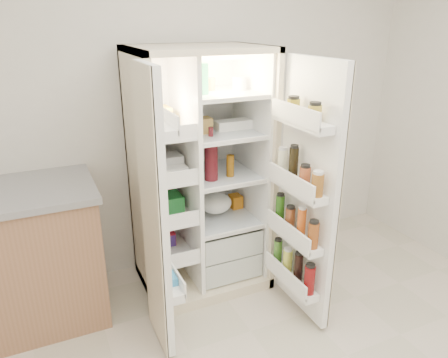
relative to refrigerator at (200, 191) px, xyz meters
name	(u,v)px	position (x,y,z in m)	size (l,w,h in m)	color
wall_back	(188,103)	(0.05, 0.35, 0.61)	(4.00, 0.02, 2.70)	silver
refrigerator	(200,191)	(0.00, 0.00, 0.00)	(0.92, 0.70, 1.80)	beige
freezer_door	(155,217)	(-0.51, -0.60, 0.15)	(0.15, 0.40, 1.72)	white
fridge_door	(305,198)	(0.47, -0.70, 0.13)	(0.17, 0.58, 1.72)	white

